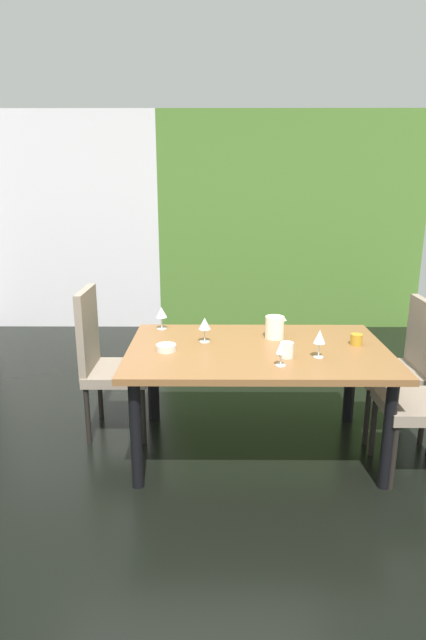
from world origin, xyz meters
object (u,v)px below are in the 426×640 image
chair_right_far (402,361)px  wine_glass_corner (320,337)px  chair_left_far (105,357)px  wine_glass_near_shelf (281,348)px  wine_glass_right (161,313)px  cup_center (356,339)px  serving_bowl_east (166,348)px  dining_table (257,359)px  pitcher_rear (275,327)px  cup_left (287,350)px  wine_glass_north (205,324)px

chair_right_far → wine_glass_corner: 0.87m
chair_left_far → wine_glass_near_shelf: size_ratio=6.76×
wine_glass_near_shelf → wine_glass_right: bearing=136.0°
chair_left_far → cup_center: size_ratio=13.70×
serving_bowl_east → cup_center: 1.23m
dining_table → chair_left_far: (-1.04, 0.26, -0.08)m
serving_bowl_east → dining_table: bearing=6.2°
wine_glass_right → pitcher_rear: 0.82m
serving_bowl_east → cup_left: cup_left is taller
chair_left_far → wine_glass_near_shelf: 1.31m
serving_bowl_east → pitcher_rear: pitcher_rear is taller
wine_glass_near_shelf → wine_glass_north: bearing=135.5°
wine_glass_corner → wine_glass_near_shelf: size_ratio=1.12×
wine_glass_north → serving_bowl_east: size_ratio=1.32×
wine_glass_corner → cup_left: (-0.19, -0.00, -0.08)m
chair_right_far → wine_glass_right: 1.73m
chair_right_far → cup_center: bearing=116.8°
pitcher_rear → wine_glass_north: bearing=-169.6°
wine_glass_near_shelf → serving_bowl_east: wine_glass_near_shelf is taller
chair_right_far → wine_glass_corner: bearing=122.7°
cup_left → cup_center: bearing=26.4°
chair_right_far → wine_glass_near_shelf: 1.13m
dining_table → cup_center: 0.66m
wine_glass_north → dining_table: bearing=-19.4°
cup_center → pitcher_rear: bearing=164.5°
wine_glass_north → cup_center: wine_glass_north is taller
cup_left → pitcher_rear: pitcher_rear is taller
wine_glass_corner → cup_center: 0.39m
chair_right_far → wine_glass_near_shelf: size_ratio=6.29×
wine_glass_corner → cup_center: bearing=39.5°
chair_right_far → cup_left: chair_right_far is taller
dining_table → chair_left_far: 1.08m
wine_glass_near_shelf → pitcher_rear: bearing=87.4°
pitcher_rear → wine_glass_near_shelf: bearing=-92.6°
dining_table → cup_center: (0.65, 0.06, 0.11)m
cup_center → dining_table: bearing=-174.3°
wine_glass_north → pitcher_rear: 0.48m
wine_glass_corner → pitcher_rear: wine_glass_corner is taller
wine_glass_right → pitcher_rear: size_ratio=1.07×
wine_glass_corner → wine_glass_right: size_ratio=1.06×
serving_bowl_east → pitcher_rear: bearing=20.8°
wine_glass_right → pitcher_rear: (0.79, -0.21, -0.04)m
wine_glass_right → pitcher_rear: bearing=-15.0°
wine_glass_right → wine_glass_near_shelf: 1.06m
wine_glass_right → cup_center: wine_glass_right is taller
chair_right_far → wine_glass_right: (-1.69, 0.16, 0.31)m
dining_table → wine_glass_corner: size_ratio=9.59×
wine_glass_corner → wine_glass_north: bearing=156.9°
dining_table → pitcher_rear: size_ratio=10.86×
wine_glass_right → cup_center: bearing=-15.2°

